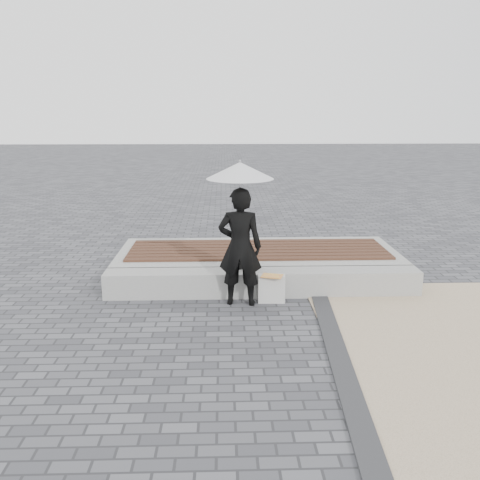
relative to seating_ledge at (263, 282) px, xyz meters
name	(u,v)px	position (x,y,z in m)	size (l,w,h in m)	color
ground	(272,336)	(0.00, -1.60, -0.20)	(80.00, 80.00, 0.00)	#545459
edging_band	(337,351)	(0.75, -2.10, -0.18)	(0.25, 5.20, 0.04)	#303032
seating_ledge	(263,282)	(0.00, 0.00, 0.00)	(5.00, 0.45, 0.40)	#A1A19C
timber_platform	(258,261)	(0.00, 1.20, 0.00)	(5.00, 2.00, 0.40)	#ACACA6
timber_decking	(258,250)	(0.00, 1.20, 0.22)	(4.60, 1.40, 0.04)	#4F3021
woman	(240,247)	(-0.38, -0.40, 0.69)	(0.65, 0.43, 1.79)	black
parasol	(240,171)	(-0.38, -0.40, 1.83)	(0.98, 0.98, 1.25)	#AFB0B4
handbag	(245,261)	(-0.27, 0.13, 0.32)	(0.33, 0.12, 0.23)	black
canvas_tote	(272,289)	(0.11, -0.35, 0.01)	(0.41, 0.17, 0.43)	#BCBBB7
magazine	(272,276)	(0.11, -0.40, 0.23)	(0.31, 0.23, 0.01)	#CF3D32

